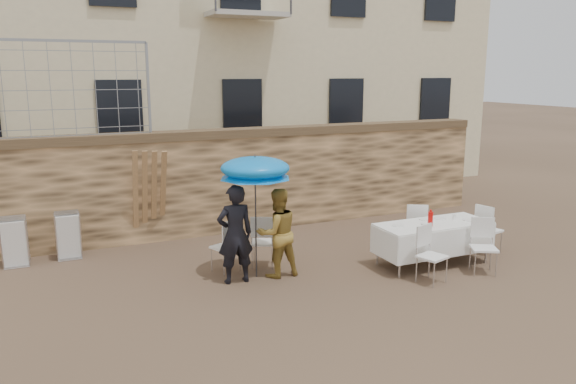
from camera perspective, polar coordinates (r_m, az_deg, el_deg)
name	(u,v)px	position (r m, az deg, el deg)	size (l,w,h in m)	color
ground	(325,322)	(8.10, 3.80, -13.02)	(80.00, 80.00, 0.00)	brown
stone_wall	(219,182)	(12.21, -7.05, 0.99)	(13.00, 0.50, 2.20)	olive
chain_link_fence	(62,90)	(11.49, -21.98, 9.57)	(3.20, 0.06, 1.80)	gray
man_suit	(235,234)	(9.26, -5.39, -4.29)	(0.61, 0.40, 1.66)	black
woman_dress	(277,233)	(9.53, -1.09, -4.16)	(0.75, 0.58, 1.53)	gold
umbrella	(255,172)	(9.25, -3.36, 2.05)	(1.20, 1.20, 1.94)	#3F3F44
couple_chair_left	(225,245)	(9.86, -6.37, -5.41)	(0.48, 0.48, 0.96)	white
couple_chair_right	(263,241)	(10.08, -2.56, -4.95)	(0.48, 0.48, 0.96)	white
banquet_table	(434,225)	(10.45, 14.58, -3.29)	(2.10, 0.85, 0.78)	white
soda_bottle	(430,219)	(10.17, 14.27, -2.68)	(0.09, 0.09, 0.26)	red
table_chair_front_left	(432,255)	(9.60, 14.44, -6.22)	(0.48, 0.48, 0.96)	white
table_chair_front_right	(484,247)	(10.30, 19.29, -5.28)	(0.48, 0.48, 0.96)	white
table_chair_back	(415,227)	(11.24, 12.80, -3.44)	(0.48, 0.48, 0.96)	white
table_chair_side	(489,229)	(11.49, 19.71, -3.53)	(0.48, 0.48, 0.96)	white
chair_stack_left	(15,238)	(11.43, -25.99, -4.25)	(0.46, 0.55, 0.92)	white
chair_stack_right	(68,233)	(11.41, -21.47, -3.87)	(0.46, 0.47, 0.92)	white
wood_planks	(151,197)	(11.51, -13.74, -0.46)	(0.70, 0.20, 2.00)	#A37749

